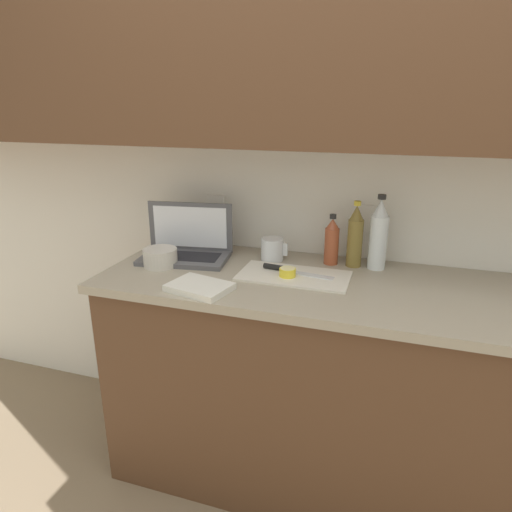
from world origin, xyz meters
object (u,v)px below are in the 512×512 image
cutting_board (294,276)px  measuring_cup (272,249)px  bottle_water_clear (332,242)px  bottle_green_soda (379,235)px  lemon_half_cut (288,272)px  laptop (187,245)px  bottle_oil_tall (355,237)px  knife (286,269)px  bowl_white (160,257)px

cutting_board → measuring_cup: bearing=129.7°
bottle_water_clear → bottle_green_soda: bearing=0.0°
bottle_green_soda → measuring_cup: bearing=-175.5°
lemon_half_cut → laptop: bearing=167.8°
bottle_oil_tall → measuring_cup: bearing=-174.3°
bottle_green_soda → bottle_water_clear: 0.19m
knife → bottle_green_soda: (0.34, 0.17, 0.13)m
laptop → bowl_white: 0.15m
bottle_water_clear → measuring_cup: 0.26m
bottle_water_clear → laptop: bearing=-169.2°
bottle_oil_tall → measuring_cup: (-0.35, -0.03, -0.08)m
bottle_water_clear → measuring_cup: bottle_water_clear is taller
measuring_cup → laptop: bearing=-167.3°
measuring_cup → cutting_board: bearing=-50.3°
lemon_half_cut → bottle_water_clear: size_ratio=0.30×
bottle_oil_tall → measuring_cup: 0.36m
cutting_board → bottle_green_soda: bearing=33.7°
bottle_green_soda → measuring_cup: size_ratio=2.63×
lemon_half_cut → bottle_water_clear: bottle_water_clear is taller
measuring_cup → bottle_water_clear: bearing=7.9°
lemon_half_cut → bottle_water_clear: (0.13, 0.22, 0.07)m
knife → bottle_green_soda: 0.40m
laptop → cutting_board: bearing=-17.5°
laptop → knife: size_ratio=1.38×
bottle_green_soda → lemon_half_cut: bearing=-145.3°
bottle_water_clear → cutting_board: bearing=-119.3°
cutting_board → knife: bearing=148.2°
bottle_water_clear → measuring_cup: size_ratio=1.83×
laptop → lemon_half_cut: laptop is taller
knife → laptop: bearing=-179.8°
measuring_cup → bowl_white: (-0.43, -0.22, -0.01)m
knife → lemon_half_cut: (0.02, -0.05, 0.01)m
measuring_cup → bowl_white: measuring_cup is taller
lemon_half_cut → bottle_green_soda: 0.41m
cutting_board → bottle_water_clear: (0.11, 0.20, 0.09)m
cutting_board → knife: size_ratio=1.48×
bottle_green_soda → measuring_cup: 0.45m
laptop → bottle_oil_tall: 0.73m
knife → bottle_green_soda: bottle_green_soda is taller
measuring_cup → bowl_white: size_ratio=0.83×
knife → bottle_oil_tall: (0.25, 0.17, 0.11)m
laptop → cutting_board: 0.52m
laptop → bottle_green_soda: bearing=0.1°
knife → lemon_half_cut: size_ratio=4.51×
lemon_half_cut → bottle_oil_tall: size_ratio=0.23×
bottle_water_clear → bowl_white: 0.72m
cutting_board → bottle_oil_tall: (0.21, 0.20, 0.12)m
lemon_half_cut → measuring_cup: (-0.12, 0.19, 0.02)m
bowl_white → knife: bearing=8.4°
bottle_oil_tall → bottle_green_soda: bearing=0.0°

